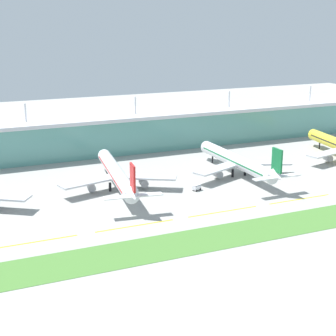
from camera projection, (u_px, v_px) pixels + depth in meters
ground_plane at (226, 208)px, 194.68m from camera, size 600.00×600.00×0.00m
terminal_building at (132, 130)px, 282.02m from camera, size 288.00×34.00×28.71m
airliner_near_middle at (117, 174)px, 214.31m from camera, size 48.37×71.35×18.90m
airliner_far_middle at (238, 161)px, 233.65m from camera, size 48.80×67.86×18.90m
taxiway_stripe_west at (33, 242)px, 164.93m from camera, size 28.00×0.70×0.04m
taxiway_stripe_mid_west at (135, 226)px, 178.02m from camera, size 28.00×0.70×0.04m
taxiway_stripe_centre at (223, 212)px, 191.10m from camera, size 28.00×0.70×0.04m
taxiway_stripe_mid_east at (299, 199)px, 204.19m from camera, size 28.00×0.70×0.04m
grass_verge at (260, 229)px, 174.87m from camera, size 300.00×18.00×0.10m
baggage_cart at (197, 187)px, 214.40m from camera, size 4.02×3.21×2.48m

